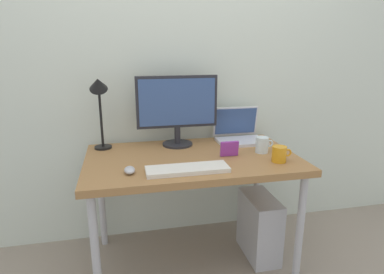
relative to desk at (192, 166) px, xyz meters
name	(u,v)px	position (x,y,z in m)	size (l,w,h in m)	color
ground_plane	(192,260)	(0.00, 0.00, -0.66)	(6.00, 6.00, 0.00)	gray
back_wall	(178,56)	(0.00, 0.44, 0.64)	(4.40, 0.04, 2.60)	silver
desk	(192,166)	(0.00, 0.00, 0.00)	(1.26, 0.76, 0.72)	olive
monitor	(177,106)	(-0.05, 0.25, 0.33)	(0.53, 0.20, 0.46)	#232328
laptop	(239,133)	(0.39, 0.26, 0.12)	(0.32, 0.26, 0.23)	silver
desk_lamp	(99,96)	(-0.53, 0.25, 0.41)	(0.11, 0.16, 0.48)	black
keyboard	(187,169)	(-0.08, -0.24, 0.08)	(0.44, 0.14, 0.02)	silver
mouse	(130,170)	(-0.38, -0.20, 0.08)	(0.06, 0.09, 0.03)	#B2B2B7
coffee_mug	(279,154)	(0.47, -0.20, 0.11)	(0.12, 0.08, 0.09)	orange
glass_cup	(262,145)	(0.44, -0.02, 0.11)	(0.11, 0.08, 0.10)	silver
photo_frame	(229,149)	(0.22, -0.05, 0.11)	(0.11, 0.02, 0.09)	purple
computer_tower	(259,226)	(0.45, -0.03, -0.45)	(0.18, 0.36, 0.42)	#B2B2B7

